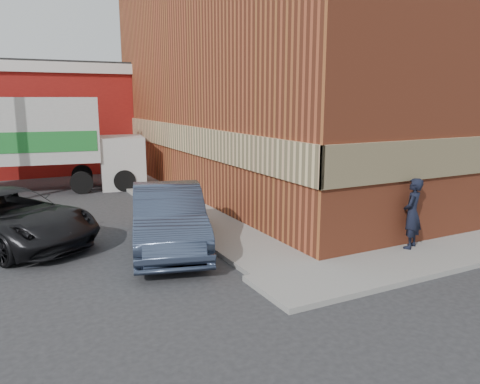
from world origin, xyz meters
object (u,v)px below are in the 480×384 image
brick_building (327,78)px  suv_a (9,218)px  man (412,213)px  sedan (168,218)px  box_truck (42,138)px

brick_building → suv_a: (-13.27, -3.91, -3.95)m
man → suv_a: 10.39m
brick_building → man: 10.87m
man → sedan: (-5.29, 3.08, -0.19)m
box_truck → suv_a: bearing=-92.2°
sedan → suv_a: size_ratio=0.94×
brick_building → box_truck: 12.49m
suv_a → box_truck: 7.64m
brick_building → box_truck: size_ratio=2.26×
suv_a → box_truck: box_truck is taller
man → sedan: size_ratio=0.36×
sedan → box_truck: bearing=117.7°
suv_a → box_truck: bearing=47.6°
brick_building → sedan: brick_building is taller
man → box_truck: box_truck is taller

